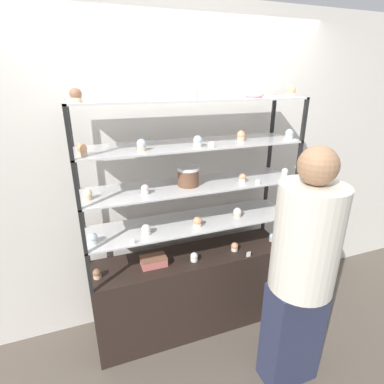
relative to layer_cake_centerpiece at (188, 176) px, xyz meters
name	(u,v)px	position (x,y,z in m)	size (l,w,h in m)	color
ground_plane	(192,323)	(0.03, 0.01, -1.39)	(20.00, 20.00, 0.00)	brown
back_wall	(178,173)	(0.03, 0.36, -0.09)	(8.00, 0.05, 2.60)	silver
display_base	(192,291)	(0.03, 0.01, -1.03)	(1.60, 0.40, 0.71)	black
display_riser_lower	(192,223)	(0.03, 0.01, -0.39)	(1.60, 0.40, 0.30)	black
display_riser_middle	(192,187)	(0.03, 0.01, -0.09)	(1.60, 0.40, 0.30)	black
display_riser_upper	(192,146)	(0.03, 0.01, 0.22)	(1.60, 0.40, 0.30)	black
display_riser_top	(192,101)	(0.03, 0.01, 0.52)	(1.60, 0.40, 0.30)	black
layer_cake_centerpiece	(188,176)	(0.00, 0.00, 0.00)	(0.16, 0.16, 0.14)	brown
sheet_cake_frosted	(154,261)	(-0.29, -0.01, -0.64)	(0.19, 0.13, 0.07)	#C66660
cupcake_0	(97,274)	(-0.71, -0.03, -0.64)	(0.06, 0.06, 0.07)	#CCB28C
cupcake_1	(194,257)	(0.02, -0.07, -0.64)	(0.06, 0.06, 0.07)	white
cupcake_2	(235,247)	(0.39, -0.04, -0.64)	(0.06, 0.06, 0.07)	beige
cupcake_3	(272,237)	(0.78, -0.02, -0.64)	(0.06, 0.06, 0.07)	#CCB28C
price_tag_0	(249,254)	(0.45, -0.17, -0.66)	(0.04, 0.00, 0.04)	white
cupcake_4	(93,239)	(-0.70, -0.06, -0.34)	(0.07, 0.07, 0.08)	white
cupcake_5	(146,230)	(-0.34, -0.07, -0.34)	(0.07, 0.07, 0.08)	white
cupcake_6	(197,222)	(0.04, -0.08, -0.34)	(0.07, 0.07, 0.08)	beige
cupcake_7	(237,213)	(0.40, -0.03, -0.34)	(0.07, 0.07, 0.08)	#CCB28C
cupcake_8	(279,207)	(0.78, -0.06, -0.34)	(0.07, 0.07, 0.08)	white
price_tag_1	(132,241)	(-0.46, -0.17, -0.35)	(0.04, 0.00, 0.04)	white
cupcake_9	(88,195)	(-0.69, -0.03, -0.04)	(0.05, 0.05, 0.07)	#CCB28C
cupcake_10	(145,189)	(-0.33, -0.06, -0.04)	(0.05, 0.05, 0.07)	white
cupcake_11	(242,178)	(0.41, -0.07, -0.04)	(0.05, 0.05, 0.07)	white
cupcake_12	(285,172)	(0.79, -0.07, -0.04)	(0.05, 0.05, 0.07)	beige
price_tag_2	(258,182)	(0.48, -0.17, -0.05)	(0.04, 0.00, 0.04)	white
cupcake_13	(82,150)	(-0.70, -0.09, 0.27)	(0.06, 0.06, 0.08)	#CCB28C
cupcake_14	(142,145)	(-0.34, -0.08, 0.27)	(0.06, 0.06, 0.08)	#CCB28C
cupcake_15	(197,141)	(0.03, -0.10, 0.27)	(0.06, 0.06, 0.08)	beige
cupcake_16	(241,136)	(0.40, -0.02, 0.27)	(0.06, 0.06, 0.08)	#CCB28C
cupcake_17	(289,134)	(0.77, -0.09, 0.27)	(0.06, 0.06, 0.08)	white
price_tag_3	(211,145)	(0.10, -0.17, 0.26)	(0.04, 0.00, 0.04)	white
cupcake_18	(76,96)	(-0.69, -0.10, 0.57)	(0.07, 0.07, 0.08)	#CCB28C
cupcake_19	(193,93)	(0.02, -0.05, 0.57)	(0.07, 0.07, 0.08)	beige
cupcake_20	(291,91)	(0.76, -0.07, 0.57)	(0.07, 0.07, 0.08)	white
price_tag_4	(141,98)	(-0.34, -0.17, 0.56)	(0.04, 0.00, 0.04)	white
donut_glazed	(255,94)	(0.51, 0.00, 0.56)	(0.13, 0.13, 0.04)	#EFB2BC
customer_figure	(302,270)	(0.51, -0.69, -0.47)	(0.40, 0.40, 1.72)	#282D47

